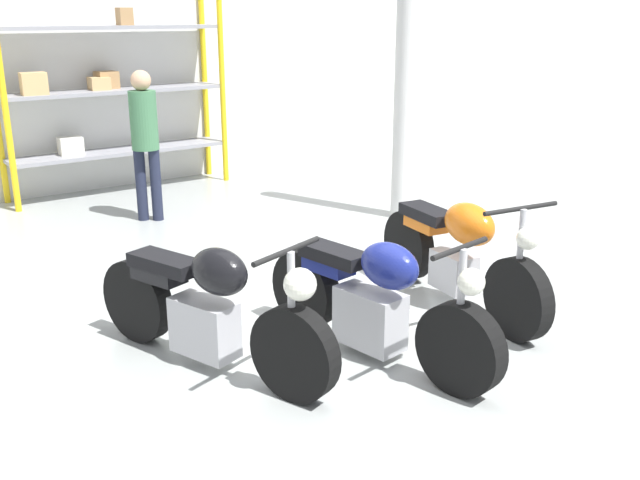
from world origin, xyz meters
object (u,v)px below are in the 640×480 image
object	(u,v)px
motorcycle_blue	(375,302)
person_browsing	(145,133)
motorcycle_black	(209,309)
motorcycle_orange	(458,252)
shelving_rack	(109,91)

from	to	relation	value
motorcycle_blue	person_browsing	xyz separation A→B (m)	(0.15, 4.40, 0.64)
motorcycle_black	person_browsing	size ratio (longest dim) A/B	1.17
motorcycle_orange	person_browsing	world-z (taller)	person_browsing
motorcycle_blue	person_browsing	distance (m)	4.45
shelving_rack	motorcycle_orange	distance (m)	5.87
person_browsing	motorcycle_orange	bearing A→B (deg)	50.91
motorcycle_black	person_browsing	bearing A→B (deg)	144.90
motorcycle_black	motorcycle_orange	distance (m)	2.26
shelving_rack	motorcycle_blue	size ratio (longest dim) A/B	1.46
motorcycle_black	motorcycle_blue	distance (m)	1.18
shelving_rack	motorcycle_orange	world-z (taller)	shelving_rack
shelving_rack	person_browsing	xyz separation A→B (m)	(-0.21, -1.65, -0.34)
motorcycle_blue	motorcycle_orange	world-z (taller)	motorcycle_orange
shelving_rack	motorcycle_orange	xyz separation A→B (m)	(0.83, -5.73, -0.93)
motorcycle_black	person_browsing	world-z (taller)	person_browsing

